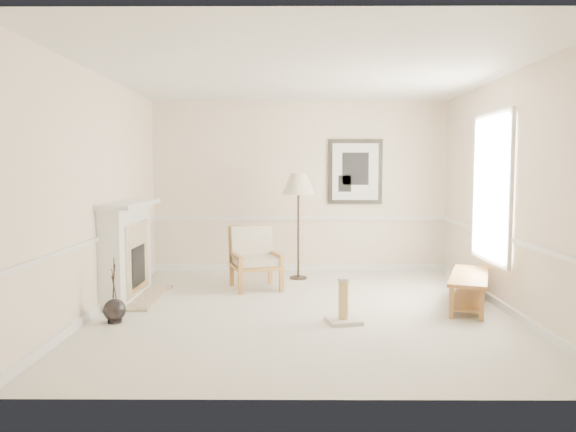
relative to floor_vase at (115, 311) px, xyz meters
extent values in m
plane|color=silver|center=(2.15, 0.61, -0.14)|extent=(5.50, 5.50, 0.00)
cube|color=beige|center=(2.15, 3.36, 1.31)|extent=(5.00, 0.04, 2.90)
cube|color=beige|center=(2.15, -2.14, 1.31)|extent=(5.00, 0.04, 2.90)
cube|color=beige|center=(-0.35, 0.61, 1.31)|extent=(0.04, 5.50, 2.90)
cube|color=beige|center=(4.65, 0.61, 1.31)|extent=(0.04, 5.50, 2.90)
cube|color=white|center=(2.15, 0.61, 2.76)|extent=(5.00, 5.50, 0.04)
cube|color=white|center=(2.15, 3.34, -0.09)|extent=(4.95, 0.04, 0.10)
cube|color=white|center=(2.15, 3.34, 0.76)|extent=(4.95, 0.04, 0.05)
cube|color=white|center=(4.61, 1.01, 1.36)|extent=(0.03, 1.20, 1.80)
cube|color=white|center=(4.60, 1.01, 1.36)|extent=(0.05, 1.34, 1.94)
cube|color=black|center=(3.10, 3.33, 1.56)|extent=(0.92, 0.04, 1.10)
cube|color=white|center=(3.10, 3.31, 1.56)|extent=(0.78, 0.01, 0.96)
cube|color=black|center=(3.10, 3.30, 1.61)|extent=(0.45, 0.01, 0.55)
cube|color=white|center=(-0.21, 1.21, 0.49)|extent=(0.28, 1.50, 1.25)
cube|color=white|center=(-0.16, 1.21, 1.14)|extent=(0.46, 1.64, 0.06)
cube|color=#C6B28E|center=(-0.06, 1.21, 0.41)|extent=(0.02, 1.05, 0.95)
cube|color=black|center=(-0.05, 1.21, 0.28)|extent=(0.02, 0.62, 0.58)
cube|color=gold|center=(-0.05, 1.21, 0.02)|extent=(0.01, 0.66, 0.05)
cube|color=#C6B28E|center=(-0.05, 1.21, -0.12)|extent=(0.60, 1.50, 0.03)
sphere|color=black|center=(0.00, 0.00, 0.01)|extent=(0.25, 0.25, 0.25)
cylinder|color=black|center=(0.00, 0.00, -0.10)|extent=(0.16, 0.16, 0.07)
cylinder|color=black|center=(0.00, 0.00, 0.34)|extent=(0.07, 0.09, 0.40)
cylinder|color=black|center=(0.00, 0.00, 0.31)|extent=(0.08, 0.11, 0.33)
cylinder|color=black|center=(0.00, 0.00, 0.37)|extent=(0.04, 0.05, 0.47)
cube|color=#A36A34|center=(1.30, 1.44, 0.05)|extent=(0.07, 0.07, 0.37)
cube|color=#A36A34|center=(1.12, 2.01, 0.05)|extent=(0.07, 0.07, 0.37)
cube|color=#A36A34|center=(1.87, 1.63, 0.05)|extent=(0.07, 0.07, 0.37)
cube|color=#A36A34|center=(1.69, 2.20, 0.05)|extent=(0.07, 0.07, 0.37)
cube|color=#A36A34|center=(1.50, 1.82, 0.20)|extent=(0.85, 0.85, 0.05)
cube|color=#A36A34|center=(1.40, 2.11, 0.50)|extent=(0.69, 0.36, 0.53)
cube|color=#A36A34|center=(1.21, 1.73, 0.37)|extent=(0.26, 0.66, 0.05)
cube|color=#A36A34|center=(1.78, 1.91, 0.37)|extent=(0.26, 0.66, 0.05)
cube|color=white|center=(1.50, 1.82, 0.29)|extent=(0.78, 0.78, 0.12)
cube|color=white|center=(1.42, 2.06, 0.52)|extent=(0.65, 0.37, 0.47)
cylinder|color=black|center=(2.12, 2.58, -0.12)|extent=(0.27, 0.27, 0.03)
cylinder|color=black|center=(2.12, 2.58, 0.64)|extent=(0.04, 0.04, 1.51)
cone|color=beige|center=(2.12, 2.58, 1.38)|extent=(0.64, 0.64, 0.33)
cube|color=#A36A34|center=(4.26, 0.76, 0.26)|extent=(0.91, 1.52, 0.04)
cube|color=#A36A34|center=(4.26, 0.76, -0.03)|extent=(0.82, 1.40, 0.03)
cube|color=#A36A34|center=(3.88, 0.19, 0.05)|extent=(0.07, 0.07, 0.38)
cube|color=#A36A34|center=(4.19, 0.07, 0.05)|extent=(0.07, 0.07, 0.38)
cube|color=#A36A34|center=(4.34, 1.44, 0.05)|extent=(0.07, 0.07, 0.38)
cube|color=#A36A34|center=(4.65, 1.33, 0.05)|extent=(0.07, 0.07, 0.38)
cube|color=silver|center=(2.60, 0.01, -0.11)|extent=(0.43, 0.43, 0.05)
cylinder|color=#DEC672|center=(2.60, 0.01, 0.13)|extent=(0.12, 0.12, 0.43)
cylinder|color=silver|center=(2.60, 0.01, 0.36)|extent=(0.14, 0.14, 0.04)
camera|label=1|loc=(2.01, -6.25, 1.60)|focal=35.00mm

